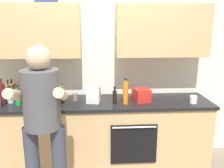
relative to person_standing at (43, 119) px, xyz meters
The scene contains 18 objects.
ground_plane 1.38m from the person_standing, 55.42° to the left, with size 12.00×12.00×0.00m, color #756B5B.
back_wall_unit 1.29m from the person_standing, 62.86° to the left, with size 4.00×0.38×2.50m.
counter 1.10m from the person_standing, 55.31° to the left, with size 2.84×0.67×0.90m.
person_standing is the anchor object (origin of this frame).
bottle_soy 1.01m from the person_standing, 43.65° to the left, with size 0.05×0.05×0.22m.
bottle_oil 0.82m from the person_standing, 85.10° to the left, with size 0.06×0.06×0.23m.
bottle_soda 0.84m from the person_standing, 122.22° to the left, with size 0.07×0.07×0.25m.
bottle_syrup 0.85m from the person_standing, 110.39° to the left, with size 0.06×0.06×0.21m.
bottle_wine 0.96m from the person_standing, 130.87° to the left, with size 0.06×0.06×0.33m.
bottle_hotsauce 0.95m from the person_standing, 116.67° to the left, with size 0.05×0.05×0.29m.
bottle_juice 1.09m from the person_standing, 38.02° to the left, with size 0.07×0.07×0.32m.
bottle_water 0.98m from the person_standing, 125.20° to the left, with size 0.08×0.08×0.22m.
cup_stoneware 0.88m from the person_standing, 74.77° to the left, with size 0.07×0.07×0.09m, color slate.
cup_coffee 1.82m from the person_standing, 20.64° to the left, with size 0.09×0.09×0.09m, color white.
knife_block 1.13m from the person_standing, 122.83° to the left, with size 0.10×0.14×0.27m.
potted_herb 0.68m from the person_standing, 89.85° to the left, with size 0.22×0.22×0.29m.
grocery_bag_crisps 1.32m from the person_standing, 35.29° to the left, with size 0.19×0.21×0.16m, color red.
grocery_bag_produce 0.89m from the person_standing, 58.23° to the left, with size 0.16×0.16×0.21m, color silver.
Camera 1 is at (-0.03, -2.94, 1.86)m, focal length 38.82 mm.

